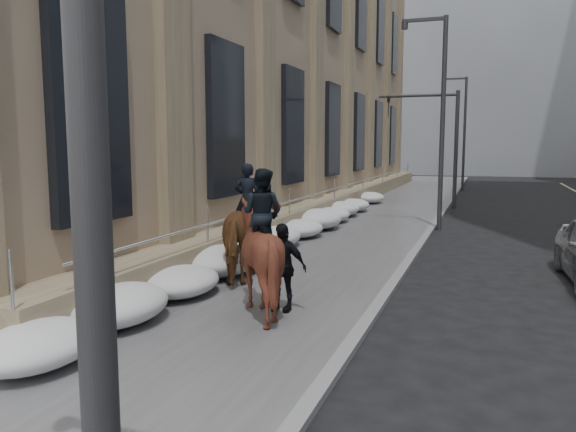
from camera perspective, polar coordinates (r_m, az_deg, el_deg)
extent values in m
plane|color=black|center=(9.86, -9.63, -12.25)|extent=(140.00, 140.00, 0.00)
cube|color=#48484A|center=(18.93, 5.29, -2.55)|extent=(5.00, 80.00, 0.12)
cube|color=slate|center=(18.47, 13.20, -2.96)|extent=(0.24, 80.00, 0.12)
cube|color=#877058|center=(30.32, 0.22, 18.14)|extent=(5.00, 44.00, 18.00)
cube|color=brown|center=(29.04, 5.90, 1.64)|extent=(1.10, 44.00, 0.90)
cylinder|color=silver|center=(28.87, 6.79, 3.38)|extent=(0.06, 42.00, 0.06)
cube|color=brown|center=(20.14, -2.86, 21.11)|extent=(0.70, 1.20, 16.20)
cube|color=black|center=(22.32, 0.54, 9.12)|extent=(0.20, 2.20, 4.50)
cube|color=slate|center=(68.93, 19.65, 15.80)|extent=(30.00, 12.00, 28.00)
cube|color=gray|center=(81.06, 12.31, 11.85)|extent=(24.00, 12.00, 20.00)
cylinder|color=#2D2D30|center=(22.16, 15.41, 8.87)|extent=(0.18, 0.18, 8.00)
cube|color=#2D2D30|center=(22.70, 13.64, 18.81)|extent=(1.60, 0.15, 0.12)
cylinder|color=#2D2D30|center=(22.76, 11.78, 18.45)|extent=(0.24, 0.24, 0.30)
cylinder|color=#2D2D30|center=(42.13, 17.48, 7.91)|extent=(0.18, 0.18, 8.00)
cube|color=#2D2D30|center=(42.41, 16.58, 13.22)|extent=(1.60, 0.15, 0.12)
cylinder|color=#2D2D30|center=(42.44, 15.60, 13.05)|extent=(0.24, 0.24, 0.30)
cylinder|color=#2D2D30|center=(30.13, 16.69, 6.43)|extent=(0.20, 0.20, 6.00)
cylinder|color=#2D2D30|center=(30.40, 13.04, 11.84)|extent=(4.00, 0.16, 0.16)
imported|color=black|center=(30.58, 10.17, 10.94)|extent=(0.18, 0.22, 1.10)
ellipsoid|color=silver|center=(10.48, -16.70, -8.63)|extent=(1.50, 2.10, 0.68)
ellipsoid|color=silver|center=(13.78, -6.64, -4.50)|extent=(1.60, 2.20, 0.72)
ellipsoid|color=silver|center=(17.43, -1.11, -2.10)|extent=(1.40, 2.00, 0.64)
ellipsoid|color=silver|center=(21.13, 3.11, -0.30)|extent=(1.70, 2.30, 0.76)
ellipsoid|color=silver|center=(24.99, 5.50, 0.73)|extent=(1.50, 2.10, 0.66)
imported|color=#503018|center=(13.24, -3.76, -1.84)|extent=(1.73, 2.73, 2.13)
imported|color=black|center=(13.27, -3.53, 1.66)|extent=(0.71, 0.55, 1.72)
imported|color=#421D12|center=(10.60, -3.02, -4.16)|extent=(1.91, 2.10, 2.12)
imported|color=black|center=(10.61, -2.74, 0.21)|extent=(0.91, 0.74, 1.72)
imported|color=black|center=(10.71, -0.64, -5.20)|extent=(1.00, 0.45, 1.69)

